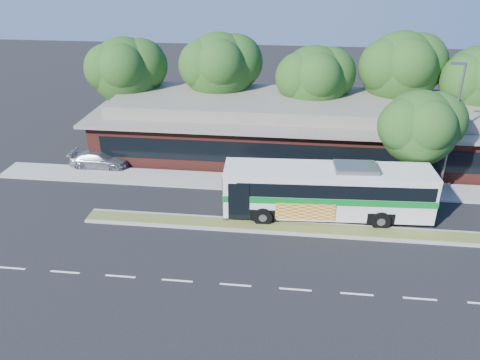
# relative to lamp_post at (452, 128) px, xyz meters

# --- Properties ---
(ground) EXTENTS (120.00, 120.00, 0.00)m
(ground) POSITION_rel_lamp_post_xyz_m (-9.56, -6.00, -4.90)
(ground) COLOR black
(ground) RESTS_ON ground
(median_strip) EXTENTS (26.00, 1.10, 0.15)m
(median_strip) POSITION_rel_lamp_post_xyz_m (-9.56, -5.40, -4.83)
(median_strip) COLOR #525A26
(median_strip) RESTS_ON ground
(sidewalk) EXTENTS (44.00, 2.60, 0.12)m
(sidewalk) POSITION_rel_lamp_post_xyz_m (-9.56, 0.40, -4.84)
(sidewalk) COLOR gray
(sidewalk) RESTS_ON ground
(parking_lot) EXTENTS (14.00, 12.00, 0.01)m
(parking_lot) POSITION_rel_lamp_post_xyz_m (-27.56, 4.00, -4.90)
(parking_lot) COLOR black
(parking_lot) RESTS_ON ground
(plaza_building) EXTENTS (33.20, 11.20, 4.45)m
(plaza_building) POSITION_rel_lamp_post_xyz_m (-9.56, 6.99, -2.77)
(plaza_building) COLOR #55211A
(plaza_building) RESTS_ON ground
(lamp_post) EXTENTS (0.93, 0.18, 9.07)m
(lamp_post) POSITION_rel_lamp_post_xyz_m (0.00, 0.00, 0.00)
(lamp_post) COLOR slate
(lamp_post) RESTS_ON ground
(tree_bg_a) EXTENTS (6.47, 5.80, 8.63)m
(tree_bg_a) POSITION_rel_lamp_post_xyz_m (-24.15, 9.14, 0.97)
(tree_bg_a) COLOR black
(tree_bg_a) RESTS_ON ground
(tree_bg_b) EXTENTS (6.69, 6.00, 9.00)m
(tree_bg_b) POSITION_rel_lamp_post_xyz_m (-16.13, 10.14, 1.24)
(tree_bg_b) COLOR black
(tree_bg_b) RESTS_ON ground
(tree_bg_c) EXTENTS (6.24, 5.60, 8.26)m
(tree_bg_c) POSITION_rel_lamp_post_xyz_m (-8.16, 9.13, 0.69)
(tree_bg_c) COLOR black
(tree_bg_c) RESTS_ON ground
(tree_bg_d) EXTENTS (6.91, 6.20, 9.37)m
(tree_bg_d) POSITION_rel_lamp_post_xyz_m (-1.12, 10.15, 1.52)
(tree_bg_d) COLOR black
(tree_bg_d) RESTS_ON ground
(transit_bus) EXTENTS (12.84, 3.43, 3.57)m
(transit_bus) POSITION_rel_lamp_post_xyz_m (-7.73, -3.60, -2.92)
(transit_bus) COLOR silver
(transit_bus) RESTS_ON ground
(sedan) EXTENTS (4.48, 1.84, 1.30)m
(sedan) POSITION_rel_lamp_post_xyz_m (-24.70, 1.80, -4.25)
(sedan) COLOR #9EA0A5
(sedan) RESTS_ON ground
(sidewalk_tree) EXTENTS (5.49, 4.93, 7.21)m
(sidewalk_tree) POSITION_rel_lamp_post_xyz_m (-1.58, 0.32, -0.04)
(sidewalk_tree) COLOR black
(sidewalk_tree) RESTS_ON ground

